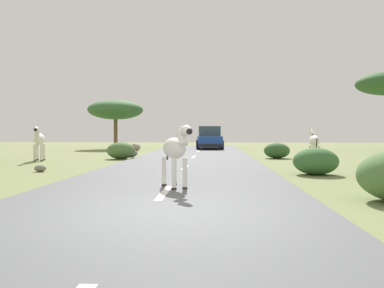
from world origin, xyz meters
TOP-DOWN VIEW (x-y plane):
  - ground_plane at (0.00, 0.00)m, footprint 90.00×90.00m
  - road at (-0.22, 0.00)m, footprint 6.00×64.00m
  - lane_markings at (-0.22, -1.00)m, footprint 0.16×56.00m
  - zebra_0 at (-0.05, 2.75)m, footprint 0.92×1.48m
  - zebra_1 at (5.37, 11.95)m, footprint 0.49×1.63m
  - zebra_2 at (-7.22, 11.46)m, footprint 0.77×1.71m
  - car_0 at (0.47, 24.30)m, footprint 2.20×4.43m
  - car_1 at (0.40, 29.52)m, footprint 2.17×4.41m
  - tree_3 at (-7.13, 25.24)m, footprint 4.43×4.43m
  - bush_0 at (-3.77, 13.01)m, footprint 1.40×1.26m
  - bush_1 at (4.00, 6.23)m, footprint 1.40×1.26m
  - bush_4 at (4.02, 13.92)m, footprint 1.30×1.17m
  - rock_1 at (-3.68, 14.70)m, footprint 0.82×0.72m
  - rock_2 at (-4.81, 21.76)m, footprint 0.73×0.63m
  - rock_3 at (-5.00, 6.65)m, footprint 0.40×0.31m

SIDE VIEW (x-z plane):
  - ground_plane at x=0.00m, z-range 0.00..0.00m
  - road at x=-0.22m, z-range 0.00..0.05m
  - lane_markings at x=-0.22m, z-range 0.05..0.06m
  - rock_3 at x=-5.00m, z-range 0.00..0.23m
  - rock_1 at x=-3.68m, z-range 0.00..0.42m
  - rock_2 at x=-4.81m, z-range 0.00..0.50m
  - bush_4 at x=4.02m, z-range 0.00..0.78m
  - bush_0 at x=-3.77m, z-range 0.00..0.84m
  - bush_1 at x=4.00m, z-range 0.00..0.84m
  - car_0 at x=0.47m, z-range -0.02..1.72m
  - car_1 at x=0.40m, z-range -0.02..1.72m
  - zebra_1 at x=5.37m, z-range 0.15..1.69m
  - zebra_0 at x=-0.05m, z-range 0.19..1.69m
  - zebra_2 at x=-7.22m, z-range 0.16..1.82m
  - tree_3 at x=-7.13m, z-range 1.17..5.09m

